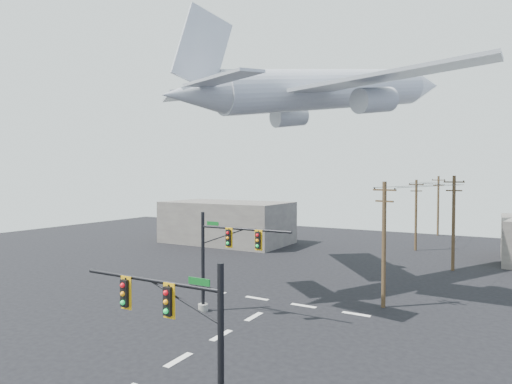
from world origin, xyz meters
The scene contains 11 objects.
ground centered at (0.00, 0.00, 0.00)m, with size 120.00×120.00×0.00m, color black.
lane_markings centered at (0.00, 5.33, 0.01)m, with size 14.00×21.20×0.01m.
signal_mast_near centered at (4.92, -5.41, 3.62)m, with size 6.82×0.74×6.71m.
signal_mast_far centered at (-2.27, 7.24, 3.85)m, with size 7.31×0.79×7.14m.
utility_pole_a centered at (7.28, 14.54, 4.86)m, with size 1.81×0.70×9.30m.
utility_pole_b centered at (10.62, 30.75, 5.12)m, with size 1.98×0.33×9.78m.
utility_pole_c centered at (5.28, 41.55, 4.86)m, with size 1.79×0.88×9.29m.
utility_pole_d centered at (6.06, 58.59, 5.14)m, with size 2.03×0.34×9.81m.
power_lines centered at (7.46, 36.45, 8.84)m, with size 7.10×44.06×0.04m.
airliner centered at (1.32, 19.16, 17.32)m, with size 27.14×29.69×8.37m.
building_left centered at (-20.00, 35.00, 3.00)m, with size 18.00×10.00×6.00m, color slate.
Camera 1 is at (14.45, -17.28, 9.62)m, focal length 30.00 mm.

